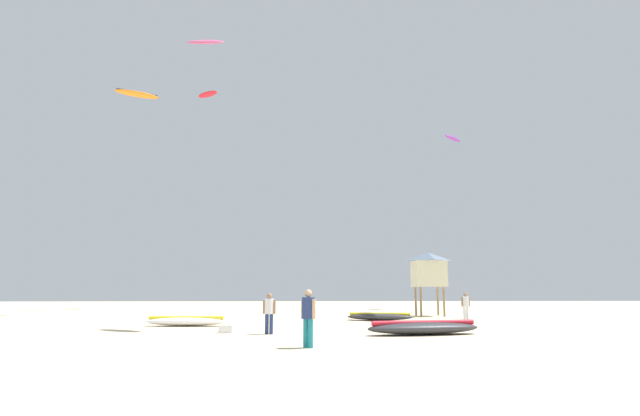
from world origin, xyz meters
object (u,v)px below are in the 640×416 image
(kite_aloft_2, at_px, (453,138))
(kite_grounded_far, at_px, (186,321))
(person_left, at_px, (269,310))
(kite_grounded_near, at_px, (424,328))
(kite_aloft_1, at_px, (205,42))
(kite_grounded_mid, at_px, (380,317))
(kite_aloft_4, at_px, (137,94))
(kite_aloft_5, at_px, (208,94))
(person_foreground, at_px, (308,313))
(lifeguard_tower, at_px, (429,269))
(gear_bag, at_px, (431,325))
(cooler_box, at_px, (226,329))
(person_midground, at_px, (466,304))

(kite_aloft_2, bearing_deg, kite_grounded_far, -133.83)
(person_left, bearing_deg, kite_grounded_far, 56.08)
(kite_grounded_near, height_order, kite_aloft_1, kite_aloft_1)
(kite_grounded_mid, bearing_deg, kite_aloft_4, 154.29)
(kite_aloft_2, relative_size, kite_aloft_4, 0.81)
(kite_aloft_5, bearing_deg, person_foreground, -73.33)
(lifeguard_tower, relative_size, gear_bag, 7.41)
(person_left, bearing_deg, kite_grounded_mid, -22.12)
(person_left, distance_m, kite_grounded_far, 6.25)
(cooler_box, bearing_deg, person_left, -19.73)
(person_midground, distance_m, kite_aloft_2, 22.60)
(lifeguard_tower, bearing_deg, kite_aloft_4, 170.14)
(cooler_box, relative_size, kite_aloft_5, 0.22)
(person_foreground, xyz_separation_m, cooler_box, (-3.33, 5.35, -0.88))
(person_foreground, distance_m, kite_aloft_2, 35.92)
(kite_grounded_near, distance_m, cooler_box, 8.02)
(kite_grounded_far, height_order, lifeguard_tower, lifeguard_tower)
(lifeguard_tower, height_order, kite_aloft_1, kite_aloft_1)
(person_foreground, relative_size, kite_aloft_2, 0.67)
(kite_grounded_near, distance_m, kite_aloft_2, 31.19)
(kite_grounded_near, xyz_separation_m, kite_grounded_mid, (-0.42, 8.76, -0.06))
(kite_grounded_far, height_order, gear_bag, kite_grounded_far)
(person_left, bearing_deg, person_foreground, -149.73)
(kite_aloft_4, bearing_deg, kite_grounded_near, -44.20)
(person_foreground, bearing_deg, lifeguard_tower, -160.76)
(kite_aloft_5, bearing_deg, person_left, -73.54)
(kite_grounded_far, xyz_separation_m, cooler_box, (2.47, -3.84, -0.07))
(person_foreground, xyz_separation_m, lifeguard_tower, (8.18, 17.55, 2.01))
(kite_grounded_near, bearing_deg, kite_grounded_mid, 92.72)
(kite_grounded_far, relative_size, cooler_box, 7.10)
(person_foreground, xyz_separation_m, kite_grounded_mid, (4.20, 13.00, -0.83))
(kite_aloft_1, bearing_deg, kite_aloft_2, -2.80)
(kite_grounded_mid, relative_size, lifeguard_tower, 0.92)
(kite_aloft_2, bearing_deg, lifeguard_tower, -115.15)
(person_foreground, height_order, kite_aloft_5, kite_aloft_5)
(person_midground, height_order, kite_grounded_mid, person_midground)
(kite_aloft_1, distance_m, kite_aloft_4, 13.66)
(kite_aloft_1, bearing_deg, kite_aloft_4, -107.37)
(kite_aloft_5, bearing_deg, kite_grounded_near, -62.95)
(cooler_box, distance_m, kite_aloft_1, 36.57)
(kite_grounded_mid, distance_m, kite_aloft_2, 24.76)
(kite_grounded_far, relative_size, kite_aloft_4, 1.21)
(cooler_box, xyz_separation_m, gear_bag, (8.95, 1.74, 0.00))
(kite_grounded_far, distance_m, cooler_box, 4.57)
(kite_aloft_1, relative_size, kite_aloft_5, 1.49)
(gear_bag, xyz_separation_m, kite_aloft_4, (-18.44, 14.11, 16.23))
(person_foreground, distance_m, person_left, 4.93)
(gear_bag, bearing_deg, cooler_box, -169.01)
(kite_grounded_far, distance_m, kite_aloft_2, 32.38)
(kite_grounded_mid, xyz_separation_m, cooler_box, (-7.53, -7.66, -0.05))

